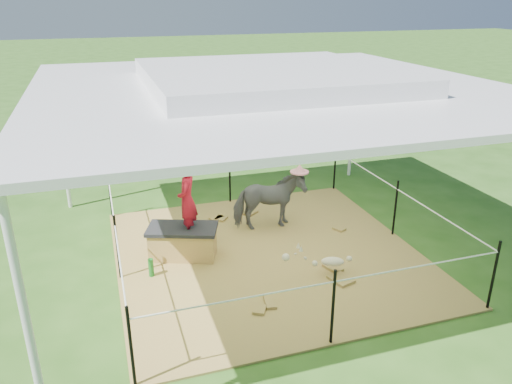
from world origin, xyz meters
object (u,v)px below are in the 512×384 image
object	(u,v)px
green_bottle	(151,268)
picnic_table_far	(331,103)
trash_barrel	(319,123)
pony	(269,201)
distant_person	(243,112)
picnic_table_near	(216,113)
woman	(187,194)
straw_bale	(183,243)
foal	(333,260)

from	to	relation	value
green_bottle	picnic_table_far	size ratio (longest dim) A/B	0.18
green_bottle	trash_barrel	xyz separation A→B (m)	(5.49, 6.21, 0.28)
pony	distant_person	distance (m)	6.94
picnic_table_near	woman	bearing A→B (deg)	-97.84
woman	straw_bale	bearing A→B (deg)	-69.89
woman	green_bottle	bearing A→B (deg)	-35.20
straw_bale	distant_person	distance (m)	7.95
pony	trash_barrel	distance (m)	6.21
trash_barrel	picnic_table_near	bearing A→B (deg)	136.81
pony	foal	xyz separation A→B (m)	(0.35, -1.76, -0.26)
pony	picnic_table_far	xyz separation A→B (m)	(5.14, 8.17, -0.22)
picnic_table_far	trash_barrel	bearing A→B (deg)	-117.37
picnic_table_far	pony	bearing A→B (deg)	-118.06
pony	picnic_table_near	bearing A→B (deg)	-4.82
green_bottle	distant_person	world-z (taller)	distant_person
green_bottle	trash_barrel	bearing A→B (deg)	48.56
woman	green_bottle	xyz separation A→B (m)	(-0.65, -0.45, -0.89)
pony	foal	distance (m)	1.82
pony	woman	bearing A→B (deg)	111.62
straw_bale	green_bottle	distance (m)	0.72
picnic_table_near	picnic_table_far	size ratio (longest dim) A/B	1.20
straw_bale	woman	size ratio (longest dim) A/B	0.83
straw_bale	distant_person	size ratio (longest dim) A/B	0.93
woman	distant_person	xyz separation A→B (m)	(3.04, 7.30, -0.53)
distant_person	woman	bearing A→B (deg)	80.82
trash_barrel	picnic_table_far	size ratio (longest dim) A/B	0.58
foal	picnic_table_far	world-z (taller)	picnic_table_far
green_bottle	picnic_table_near	bearing A→B (deg)	70.29
picnic_table_far	woman	bearing A→B (deg)	-123.20
straw_bale	woman	xyz separation A→B (m)	(0.10, 0.00, 0.81)
straw_bale	foal	xyz separation A→B (m)	(1.95, -1.23, 0.03)
picnic_table_far	distant_person	xyz separation A→B (m)	(-3.60, -1.40, 0.21)
straw_bale	distant_person	world-z (taller)	distant_person
pony	distant_person	bearing A→B (deg)	-10.82
trash_barrel	foal	bearing A→B (deg)	-113.13
green_bottle	pony	world-z (taller)	pony
picnic_table_far	straw_bale	bearing A→B (deg)	-123.62
picnic_table_near	green_bottle	bearing A→B (deg)	-100.98
green_bottle	trash_barrel	world-z (taller)	trash_barrel
pony	picnic_table_near	world-z (taller)	pony
woman	pony	distance (m)	1.67
picnic_table_far	distant_person	bearing A→B (deg)	-154.63
green_bottle	distant_person	xyz separation A→B (m)	(3.69, 7.75, 0.37)
green_bottle	foal	bearing A→B (deg)	-17.41
straw_bale	foal	distance (m)	2.30
trash_barrel	distant_person	xyz separation A→B (m)	(-1.80, 1.54, 0.09)
pony	picnic_table_far	world-z (taller)	pony
picnic_table_near	pony	bearing A→B (deg)	-88.11
distant_person	picnic_table_far	bearing A→B (deg)	-145.35
foal	green_bottle	bearing A→B (deg)	-177.25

